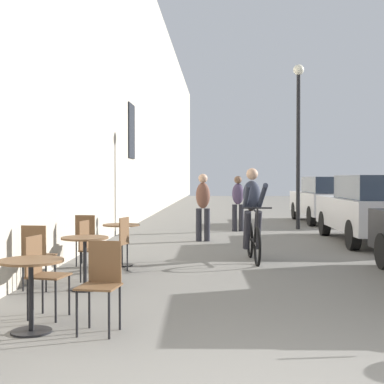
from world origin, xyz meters
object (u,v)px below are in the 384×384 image
cafe_chair_near_toward_street (42,270)px  cafe_chair_near_toward_wall (101,279)px  cafe_table_near (31,280)px  cafe_table_mid (85,252)px  cafe_chair_mid_toward_wall (90,246)px  cyclist_on_bicycle (253,216)px  cafe_chair_far_toward_street (87,236)px  pedestrian_near (203,203)px  cafe_chair_mid_toward_street (37,252)px  pedestrian_mid (238,200)px  street_lamp (298,125)px  parked_car_second (375,208)px  cafe_chair_far_toward_wall (118,240)px  parked_car_third (328,199)px  cafe_table_far (121,236)px

cafe_chair_near_toward_street → cafe_chair_near_toward_wall: bearing=-33.3°
cafe_table_near → cafe_table_mid: 2.06m
cafe_chair_mid_toward_wall → cyclist_on_bicycle: size_ratio=0.51×
cafe_chair_far_toward_street → pedestrian_near: size_ratio=0.55×
cafe_chair_mid_toward_street → cafe_chair_far_toward_street: same height
cafe_chair_mid_toward_street → pedestrian_mid: size_ratio=0.56×
pedestrian_mid → street_lamp: 2.96m
parked_car_second → pedestrian_near: bearing=178.3°
pedestrian_mid → cafe_chair_far_toward_wall: bearing=-107.3°
cafe_table_mid → parked_car_third: 12.78m
pedestrian_near → cafe_chair_near_toward_street: bearing=-101.8°
cyclist_on_bicycle → pedestrian_mid: size_ratio=1.11×
cafe_table_far → cafe_chair_far_toward_street: cafe_chair_far_toward_street is taller
parked_car_third → cafe_chair_near_toward_street: bearing=-113.5°
cafe_chair_near_toward_wall → cafe_chair_far_toward_street: same height
cafe_chair_mid_toward_wall → pedestrian_near: 5.41m
cafe_chair_far_toward_street → cafe_table_far: bearing=7.4°
cafe_chair_mid_toward_street → cafe_chair_far_toward_wall: same height
cafe_chair_near_toward_wall → cafe_chair_mid_toward_wall: same height
pedestrian_mid → cyclist_on_bicycle: bearing=-89.1°
cafe_chair_mid_toward_street → parked_car_second: 8.42m
cafe_chair_far_toward_wall → parked_car_third: size_ratio=0.20×
cafe_table_far → pedestrian_mid: bearing=70.4°
cafe_chair_near_toward_wall → pedestrian_mid: pedestrian_mid is taller
street_lamp → parked_car_second: size_ratio=1.09×
cafe_chair_far_toward_street → cyclist_on_bicycle: cyclist_on_bicycle is taller
parked_car_third → cyclist_on_bicycle: bearing=-109.6°
cafe_chair_near_toward_wall → street_lamp: (3.52, 11.06, 2.59)m
cafe_chair_mid_toward_street → cafe_chair_mid_toward_wall: 0.91m
cafe_chair_near_toward_street → cafe_chair_far_toward_street: (-0.36, 3.47, 0.00)m
cafe_chair_near_toward_street → street_lamp: 11.69m
cafe_table_near → cafe_chair_near_toward_wall: (0.68, 0.08, -0.00)m
cafe_chair_mid_toward_wall → parked_car_third: (5.62, 10.87, 0.30)m
cafe_table_far → cyclist_on_bicycle: size_ratio=0.41×
cafe_chair_near_toward_street → pedestrian_near: (1.53, 7.30, 0.40)m
cafe_chair_near_toward_wall → parked_car_second: 9.07m
cafe_chair_far_toward_street → cafe_chair_near_toward_street: bearing=-84.0°
parked_car_third → cafe_table_far: bearing=-119.8°
cafe_chair_mid_toward_street → cafe_chair_near_toward_wall: bearing=-55.8°
parked_car_second → parked_car_third: size_ratio=1.00×
cafe_chair_mid_toward_wall → cafe_chair_near_toward_street: bearing=-90.6°
cafe_chair_near_toward_wall → cafe_chair_mid_toward_wall: 2.73m
cyclist_on_bicycle → cafe_chair_near_toward_wall: bearing=-110.4°
cafe_table_near → parked_car_second: size_ratio=0.16×
cafe_table_far → cyclist_on_bicycle: 2.47m
cafe_table_near → street_lamp: 12.18m
pedestrian_mid → cafe_table_far: bearing=-109.6°
cafe_chair_near_toward_street → pedestrian_mid: pedestrian_mid is taller
cafe_chair_far_toward_street → pedestrian_mid: bearing=66.0°
cafe_table_mid → cafe_chair_near_toward_wall: bearing=-71.6°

